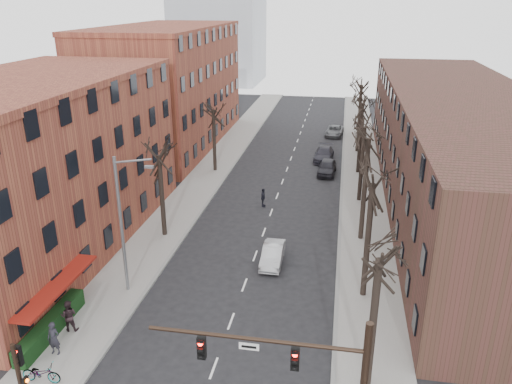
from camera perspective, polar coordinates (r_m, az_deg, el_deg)
The scene contains 25 objects.
sidewalk_left at distance 55.26m, azimuth -4.83°, elevation 2.81°, with size 4.00×90.00×0.15m, color gray.
sidewalk_right at distance 53.60m, azimuth 11.97°, elevation 1.82°, with size 4.00×90.00×0.15m, color gray.
building_left_near at distance 39.23m, azimuth -24.08°, elevation 2.31°, with size 12.00×26.00×12.00m, color brown.
building_left_far at distance 64.30m, azimuth -10.02°, elevation 11.56°, with size 12.00×28.00×14.00m, color brown.
building_right at distance 48.44m, azimuth 22.05°, elevation 4.74°, with size 12.00×50.00×10.00m, color #442520.
awning_left at distance 31.64m, azimuth -21.11°, elevation -13.98°, with size 1.20×7.00×0.15m, color maroon.
hedge at distance 30.65m, azimuth -22.39°, elevation -13.95°, with size 0.80×6.00×1.00m, color black.
tree_right_b at distance 32.77m, azimuth 12.09°, elevation -11.56°, with size 5.20×5.20×10.80m, color black, non-canonical shape.
tree_right_c at distance 39.75m, azimuth 11.83°, elevation -5.35°, with size 5.20×5.20×11.60m, color black, non-canonical shape.
tree_right_d at distance 47.06m, azimuth 11.65°, elevation -1.03°, with size 5.20×5.20×10.00m, color black, non-canonical shape.
tree_right_e at distance 54.56m, azimuth 11.52°, elevation 2.12°, with size 5.20×5.20×10.80m, color black, non-canonical shape.
tree_right_f at distance 62.18m, azimuth 11.42°, elevation 4.50°, with size 5.20×5.20×11.60m, color black, non-canonical shape.
tree_left_a at distance 40.16m, azimuth -10.37°, elevation -4.95°, with size 5.20×5.20×9.50m, color black, non-canonical shape.
tree_left_b at distance 54.27m, azimuth -4.68°, elevation 2.39°, with size 5.20×5.20×9.50m, color black, non-canonical shape.
signal_mast_arm at distance 19.65m, azimuth 7.37°, elevation -20.81°, with size 8.14×0.30×7.20m.
signal_pole_left at distance 24.43m, azimuth -25.30°, elevation -18.73°, with size 0.47×0.44×4.40m.
streetlight at distance 31.20m, azimuth -14.93°, elevation -3.10°, with size 2.45×0.22×9.03m.
silver_sedan at distance 35.41m, azimuth 1.92°, elevation -7.15°, with size 1.40×4.03×1.33m, color #A9ABB0.
parked_car_near at distance 53.54m, azimuth 8.12°, elevation 2.83°, with size 1.79×4.46×1.52m, color black.
parked_car_mid at distance 58.15m, azimuth 7.77°, elevation 4.31°, with size 2.04×5.02×1.46m, color #22212A.
parked_car_far at distance 69.10m, azimuth 8.95°, elevation 6.91°, with size 2.18×4.72×1.31m, color #505357.
pedestrian_a at distance 28.86m, azimuth -22.11°, elevation -15.25°, with size 0.68×0.45×1.86m, color black.
pedestrian_b at distance 30.32m, azimuth -20.62°, elevation -13.09°, with size 0.91×0.71×1.87m, color black.
pedestrian_crossing at distance 44.60m, azimuth 0.82°, elevation -0.65°, with size 1.00×0.42×1.71m, color black.
bicycle at distance 27.57m, azimuth -23.35°, elevation -18.47°, with size 0.68×1.96×1.03m, color gray.
Camera 1 is at (5.64, -15.63, 17.52)m, focal length 35.00 mm.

